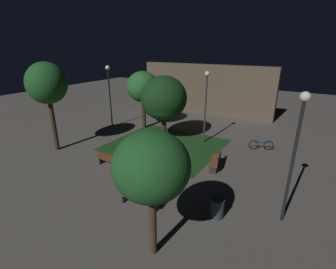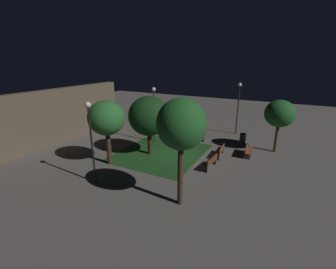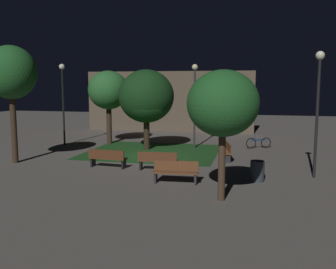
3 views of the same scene
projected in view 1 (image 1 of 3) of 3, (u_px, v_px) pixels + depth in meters
name	position (u px, v px, depth m)	size (l,w,h in m)	color
ground_plane	(157.00, 153.00, 16.15)	(60.00, 60.00, 0.00)	#56514C
grass_lawn	(165.00, 145.00, 17.49)	(7.51, 6.62, 0.01)	#194219
bench_near_trees	(110.00, 160.00, 14.08)	(1.83, 0.61, 0.88)	#512D19
bench_back_row	(144.00, 171.00, 12.89)	(1.83, 0.60, 0.88)	brown
bench_front_right	(140.00, 196.00, 10.70)	(1.83, 0.60, 0.88)	brown
bench_corner	(216.00, 160.00, 14.07)	(0.86, 1.86, 0.88)	brown
tree_left_canopy	(151.00, 167.00, 7.30)	(2.39, 2.39, 4.40)	#423021
tree_back_right	(164.00, 98.00, 17.24)	(3.29, 3.29, 4.78)	#2D2116
tree_right_canopy	(143.00, 87.00, 19.95)	(2.64, 2.64, 4.79)	#38281C
tree_tall_center	(47.00, 84.00, 15.22)	(2.49, 2.49, 5.79)	#38281C
lamp_post_near_wall	(109.00, 87.00, 20.36)	(0.36, 0.36, 5.19)	black
lamp_post_path_center	(297.00, 140.00, 8.75)	(0.36, 0.36, 5.25)	black
lamp_post_plaza_west	(206.00, 96.00, 16.78)	(0.36, 0.36, 5.11)	#333338
trash_bin	(217.00, 208.00, 10.01)	(0.57, 0.57, 0.84)	#2D3842
bicycle	(261.00, 145.00, 16.59)	(1.51, 0.75, 0.93)	black
building_wall_backdrop	(205.00, 89.00, 25.11)	(13.96, 0.80, 4.95)	brown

